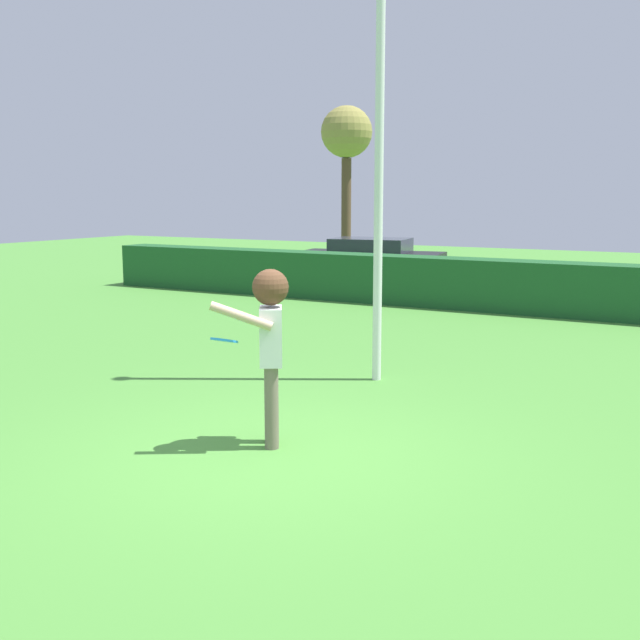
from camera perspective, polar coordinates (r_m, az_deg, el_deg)
The scene contains 7 objects.
ground_plane at distance 7.73m, azimuth -3.81°, elevation -9.85°, with size 60.00×60.00×0.00m, color #498A36.
person at distance 7.71m, azimuth -3.71°, elevation -0.89°, with size 0.59×0.79×1.80m.
frisbee at distance 7.66m, azimuth -7.08°, elevation -1.49°, with size 0.28×0.27×0.09m.
lamppost at distance 10.48m, azimuth 4.43°, elevation 15.75°, with size 0.24×0.24×6.79m.
hedge_row at distance 17.10m, azimuth 15.60°, elevation 2.32°, with size 22.69×0.90×1.12m, color #1C5125.
parked_car_black at distance 22.84m, azimuth 3.75°, elevation 4.63°, with size 4.42×2.36×1.25m.
bare_elm_tree at distance 28.35m, azimuth 1.98°, elevation 13.30°, with size 1.84×1.84×5.64m.
Camera 1 is at (4.01, -6.10, 2.53)m, focal length 43.39 mm.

